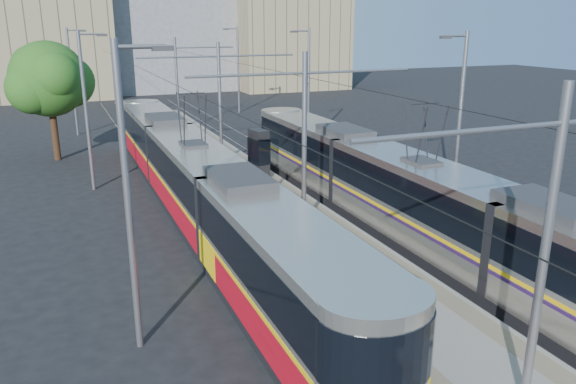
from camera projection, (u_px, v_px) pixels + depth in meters
name	position (u px, v px, depth m)	size (l,w,h in m)	color
ground	(417.00, 326.00, 16.09)	(160.00, 160.00, 0.00)	black
platform	(237.00, 177.00, 31.07)	(4.00, 50.00, 0.30)	gray
tactile_strip_left	(212.00, 177.00, 30.49)	(0.70, 50.00, 0.01)	gray
tactile_strip_right	(262.00, 171.00, 31.56)	(0.70, 50.00, 0.01)	gray
rails	(237.00, 179.00, 31.11)	(8.71, 70.00, 0.03)	gray
tram_left	(195.00, 181.00, 24.53)	(2.43, 32.02, 5.50)	black
tram_right	(419.00, 199.00, 21.50)	(2.43, 30.41, 5.50)	black
catenary	(253.00, 104.00, 27.29)	(9.20, 70.00, 7.00)	slate
street_lamps	(215.00, 95.00, 33.44)	(15.18, 38.22, 8.00)	slate
shelter	(259.00, 153.00, 29.97)	(0.95, 1.30, 2.61)	black
tree	(54.00, 80.00, 34.42)	(5.05, 4.67, 7.33)	#382314
building_left	(35.00, 30.00, 63.28)	(16.32, 12.24, 14.96)	gray
building_centre	(170.00, 19.00, 72.33)	(18.36, 14.28, 17.48)	gray
building_right	(287.00, 39.00, 72.87)	(14.28, 10.20, 12.61)	gray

